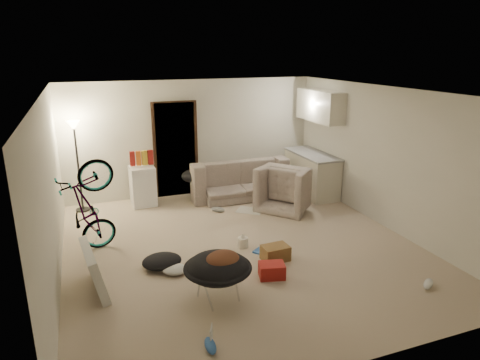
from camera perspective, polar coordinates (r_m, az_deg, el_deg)
name	(u,v)px	position (r m, az deg, el deg)	size (l,w,h in m)	color
floor	(241,247)	(7.12, 0.15, -8.86)	(5.50, 6.00, 0.02)	#BFAA92
ceiling	(241,91)	(6.44, 0.17, 11.77)	(5.50, 6.00, 0.02)	white
wall_back	(193,138)	(9.47, -6.33, 5.63)	(5.50, 0.02, 2.50)	beige
wall_front	(355,257)	(4.18, 15.15, -9.83)	(5.50, 0.02, 2.50)	beige
wall_left	(49,193)	(6.29, -24.07, -1.59)	(0.02, 6.00, 2.50)	beige
wall_right	(386,158)	(8.04, 18.91, 2.79)	(0.02, 6.00, 2.50)	beige
doorway	(176,150)	(9.39, -8.59, 4.02)	(0.85, 0.10, 2.04)	black
door_trim	(176,150)	(9.36, -8.55, 3.98)	(0.97, 0.04, 2.10)	black
floor_lamp	(76,147)	(8.83, -21.02, 4.16)	(0.28, 0.28, 1.81)	black
kitchen_counter	(311,174)	(9.65, 9.49, 0.76)	(0.60, 1.50, 0.88)	beige
counter_top	(312,154)	(9.53, 9.62, 3.42)	(0.64, 1.54, 0.04)	gray
kitchen_uppers	(320,106)	(9.41, 10.64, 9.70)	(0.38, 1.40, 0.65)	beige
sofa	(237,182)	(9.42, -0.41, -0.22)	(2.13, 0.83, 0.62)	#3E463E
armchair	(289,191)	(8.78, 6.60, -1.50)	(1.01, 0.89, 0.66)	#3E463E
bicycle	(90,228)	(7.14, -19.36, -6.10)	(0.55, 1.57, 0.82)	black
book_asset	(211,348)	(4.96, -3.91, -21.50)	(0.16, 0.22, 0.02)	maroon
mini_fridge	(143,186)	(9.02, -12.82, -0.78)	(0.48, 0.48, 0.82)	white
snack_box_0	(132,159)	(8.85, -14.16, 2.75)	(0.10, 0.07, 0.30)	maroon
snack_box_1	(138,158)	(8.86, -13.39, 2.83)	(0.10, 0.07, 0.30)	#CF5F19
snack_box_2	(144,158)	(8.87, -12.62, 2.90)	(0.10, 0.07, 0.30)	yellow
snack_box_3	(150,157)	(8.89, -11.85, 2.98)	(0.10, 0.07, 0.30)	maroon
saucer_chair	(218,273)	(5.57, -2.97, -12.34)	(0.87, 0.87, 0.62)	silver
hoodie	(222,260)	(5.47, -2.40, -10.65)	(0.48, 0.40, 0.22)	#572F1E
sofa_drape	(195,176)	(9.08, -6.05, 0.54)	(0.56, 0.46, 0.28)	black
tv_box	(94,269)	(6.09, -18.86, -11.22)	(0.11, 0.94, 0.62)	silver
drink_case_a	(275,253)	(6.66, 4.73, -9.66)	(0.40, 0.29, 0.23)	brown
drink_case_b	(272,270)	(6.20, 4.26, -11.94)	(0.36, 0.26, 0.21)	maroon
juicer	(243,242)	(7.04, 0.37, -8.21)	(0.17, 0.17, 0.24)	white
newspaper	(250,210)	(8.61, 1.33, -4.07)	(0.39, 0.51, 0.01)	beige
book_blue	(265,252)	(6.90, 3.30, -9.56)	(0.23, 0.32, 0.03)	#3060AF
book_white	(204,260)	(6.67, -4.86, -10.62)	(0.19, 0.25, 0.02)	silver
shoe_0	(200,196)	(9.35, -5.41, -2.13)	(0.25, 0.10, 0.09)	#3060AF
shoe_1	(218,210)	(8.52, -2.98, -3.96)	(0.29, 0.12, 0.11)	slate
shoe_2	(210,346)	(4.93, -3.97, -21.16)	(0.28, 0.11, 0.10)	#3060AF
shoe_4	(428,284)	(6.49, 23.80, -12.56)	(0.28, 0.11, 0.10)	white
clothes_lump_a	(162,261)	(6.55, -10.37, -10.61)	(0.58, 0.50, 0.19)	black
clothes_lump_b	(232,194)	(9.38, -1.11, -1.83)	(0.47, 0.41, 0.14)	black
clothes_lump_c	(175,269)	(6.38, -8.69, -11.68)	(0.37, 0.32, 0.11)	silver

